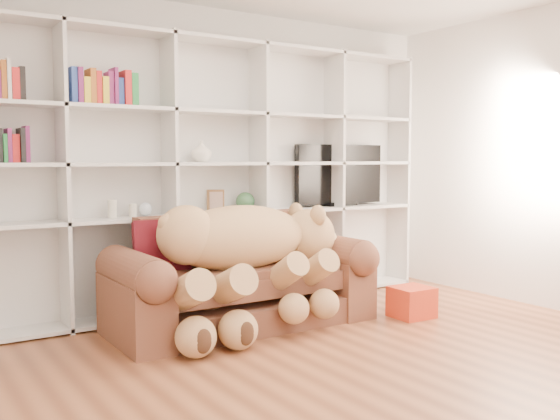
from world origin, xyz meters
TOP-DOWN VIEW (x-y plane):
  - floor at (0.00, 0.00)m, footprint 5.00×5.00m
  - wall_back at (0.00, 2.50)m, footprint 5.00×0.02m
  - bookshelf at (-0.24, 2.36)m, footprint 4.43×0.35m
  - sofa at (-0.10, 1.70)m, footprint 2.10×0.91m
  - teddy_bear at (-0.15, 1.52)m, footprint 1.72×0.91m
  - throw_pillow at (-0.71, 1.84)m, footprint 0.46×0.31m
  - gift_box at (1.24, 1.11)m, footprint 0.34×0.32m
  - tv at (1.43, 2.35)m, footprint 1.05×0.18m
  - picture_frame at (-0.00, 2.30)m, footprint 0.16×0.08m
  - green_vase at (0.30, 2.30)m, footprint 0.17×0.17m
  - figurine_tall at (-0.94, 2.30)m, footprint 0.08×0.08m
  - figurine_short at (-0.77, 2.30)m, footprint 0.08×0.08m
  - snow_globe at (-0.66, 2.30)m, footprint 0.11×0.11m
  - shelf_vase at (-0.14, 2.30)m, footprint 0.20×0.20m

SIDE VIEW (x-z plane):
  - floor at x=0.00m, z-range 0.00..0.00m
  - gift_box at x=1.24m, z-range 0.00..0.26m
  - sofa at x=-0.10m, z-range -0.11..0.78m
  - teddy_bear at x=-0.15m, z-range 0.13..1.13m
  - throw_pillow at x=-0.71m, z-range 0.44..0.88m
  - figurine_short at x=-0.77m, z-range 0.86..0.97m
  - snow_globe at x=-0.66m, z-range 0.87..0.98m
  - figurine_tall at x=-0.94m, z-range 0.86..1.01m
  - green_vase at x=0.30m, z-range 0.86..1.04m
  - picture_frame at x=0.00m, z-range 0.87..1.07m
  - tv at x=1.43m, z-range 0.86..1.48m
  - bookshelf at x=-0.24m, z-range 0.11..2.51m
  - wall_back at x=0.00m, z-range 0.00..2.70m
  - shelf_vase at x=-0.14m, z-range 1.31..1.50m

